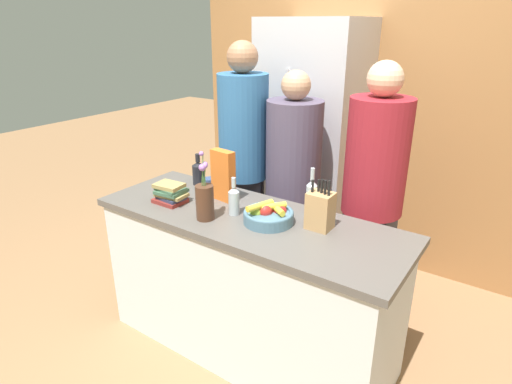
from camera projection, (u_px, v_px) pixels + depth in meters
ground_plane at (249, 345)px, 2.73m from camera, size 14.00×14.00×0.00m
kitchen_island at (248, 285)px, 2.56m from camera, size 1.82×0.65×0.91m
back_wall_wood at (361, 104)px, 3.46m from camera, size 3.02×0.12×2.60m
refrigerator at (311, 148)px, 3.44m from camera, size 0.75×0.63×1.96m
fruit_bowl at (268, 215)px, 2.31m from camera, size 0.27×0.27×0.12m
knife_block at (320, 210)px, 2.22m from camera, size 0.13×0.11×0.28m
flower_vase at (205, 200)px, 2.32m from camera, size 0.10×0.10×0.39m
cereal_box at (223, 176)px, 2.56m from camera, size 0.16×0.08×0.31m
coffee_mug at (209, 184)px, 2.75m from camera, size 0.08×0.11×0.08m
book_stack at (170, 194)px, 2.56m from camera, size 0.20×0.16×0.12m
bottle_oil at (198, 172)px, 2.84m from camera, size 0.08×0.08×0.21m
bottle_vinegar at (234, 200)px, 2.39m from camera, size 0.06×0.06×0.22m
bottle_wine at (311, 196)px, 2.40m from camera, size 0.06×0.06×0.27m
person_at_sink at (244, 156)px, 3.06m from camera, size 0.35×0.35×1.81m
person_in_blue at (293, 179)px, 2.95m from camera, size 0.38×0.38×1.64m
person_in_red_tee at (373, 190)px, 2.59m from camera, size 0.37×0.37×1.73m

